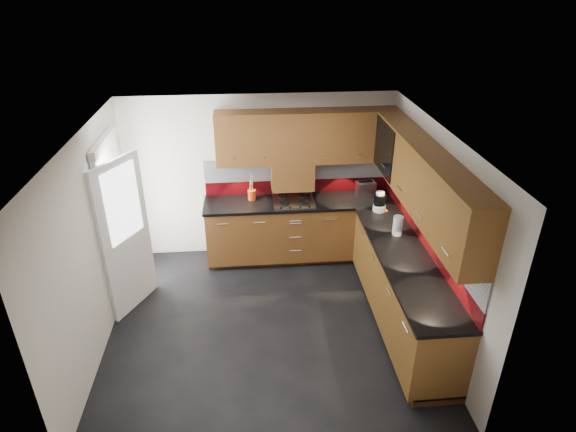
{
  "coord_description": "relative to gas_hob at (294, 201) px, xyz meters",
  "views": [
    {
      "loc": [
        -0.18,
        -4.64,
        3.91
      ],
      "look_at": [
        0.3,
        0.65,
        1.14
      ],
      "focal_mm": 30.0,
      "sensor_mm": 36.0,
      "label": 1
    }
  ],
  "objects": [
    {
      "name": "food_processor",
      "position": [
        1.13,
        -0.39,
        0.11
      ],
      "size": [
        0.17,
        0.17,
        0.28
      ],
      "color": "white",
      "rests_on": "countertop"
    },
    {
      "name": "back_door",
      "position": [
        -2.23,
        -0.72,
        0.08
      ],
      "size": [
        0.42,
        1.19,
        2.04
      ],
      "color": "white",
      "rests_on": "room"
    },
    {
      "name": "glass_cabinet",
      "position": [
        1.26,
        -0.4,
        0.91
      ],
      "size": [
        0.32,
        0.8,
        0.66
      ],
      "color": "black",
      "rests_on": "room"
    },
    {
      "name": "backsplash",
      "position": [
        0.83,
        -0.54,
        0.26
      ],
      "size": [
        2.7,
        3.2,
        0.54
      ],
      "color": "maroon",
      "rests_on": "countertop"
    },
    {
      "name": "toaster",
      "position": [
        1.07,
        0.17,
        0.08
      ],
      "size": [
        0.29,
        0.2,
        0.2
      ],
      "color": "silver",
      "rests_on": "countertop"
    },
    {
      "name": "orange_cloth",
      "position": [
        1.17,
        -0.39,
        -0.01
      ],
      "size": [
        0.17,
        0.15,
        0.02
      ],
      "primitive_type": "cube",
      "rotation": [
        0.0,
        0.0,
        0.23
      ],
      "color": "orange",
      "rests_on": "countertop"
    },
    {
      "name": "paper_towel",
      "position": [
        1.19,
        -1.04,
        0.11
      ],
      "size": [
        0.13,
        0.13,
        0.25
      ],
      "primitive_type": "cylinder",
      "rotation": [
        0.0,
        0.0,
        0.05
      ],
      "color": "white",
      "rests_on": "countertop"
    },
    {
      "name": "upper_cabinets",
      "position": [
        0.78,
        -0.69,
        0.88
      ],
      "size": [
        2.5,
        3.2,
        0.72
      ],
      "color": "#572C13",
      "rests_on": "room"
    },
    {
      "name": "gas_hob",
      "position": [
        0.0,
        0.0,
        0.0
      ],
      "size": [
        0.57,
        0.5,
        0.04
      ],
      "color": "silver",
      "rests_on": "countertop"
    },
    {
      "name": "countertop",
      "position": [
        0.6,
        -0.77,
        -0.03
      ],
      "size": [
        2.72,
        3.22,
        0.04
      ],
      "color": "black",
      "rests_on": "base_cabinets"
    },
    {
      "name": "base_cabinets",
      "position": [
        0.62,
        -0.75,
        -0.52
      ],
      "size": [
        2.7,
        3.2,
        0.95
      ],
      "color": "#572C13",
      "rests_on": "room"
    },
    {
      "name": "utensil_pot",
      "position": [
        -0.58,
        0.13,
        0.08
      ],
      "size": [
        0.12,
        0.12,
        0.42
      ],
      "color": "red",
      "rests_on": "countertop"
    },
    {
      "name": "room",
      "position": [
        -0.45,
        -1.47,
        0.54
      ],
      "size": [
        4.0,
        3.8,
        2.64
      ],
      "color": "black"
    },
    {
      "name": "extractor_hood",
      "position": [
        0.0,
        0.17,
        0.33
      ],
      "size": [
        0.6,
        0.33,
        0.4
      ],
      "primitive_type": "cube",
      "color": "#572C13",
      "rests_on": "room"
    }
  ]
}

